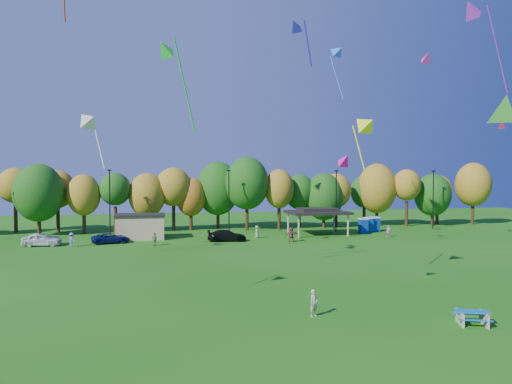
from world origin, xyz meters
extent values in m
plane|color=#19600F|center=(0.00, 0.00, 0.00)|extent=(160.00, 160.00, 0.00)
cylinder|color=black|center=(-28.03, 48.93, 2.06)|extent=(0.50, 0.50, 4.12)
ellipsoid|color=olive|center=(-28.03, 48.93, 6.86)|extent=(4.78, 4.78, 5.18)
cylinder|color=black|center=(-23.75, 44.20, 1.78)|extent=(0.50, 0.50, 3.56)
ellipsoid|color=#144C0F|center=(-23.75, 44.20, 5.94)|extent=(6.62, 6.62, 8.00)
cylinder|color=black|center=(-22.13, 48.25, 1.90)|extent=(0.50, 0.50, 3.79)
ellipsoid|color=olive|center=(-22.13, 48.25, 6.32)|extent=(4.94, 4.94, 5.58)
cylinder|color=black|center=(-18.02, 45.01, 1.67)|extent=(0.50, 0.50, 3.34)
ellipsoid|color=olive|center=(-18.02, 45.01, 5.56)|extent=(4.61, 4.61, 5.88)
cylinder|color=black|center=(-13.72, 44.85, 1.91)|extent=(0.50, 0.50, 3.82)
ellipsoid|color=#144C0F|center=(-13.72, 44.85, 6.36)|extent=(4.43, 4.43, 4.73)
cylinder|color=black|center=(-9.30, 45.50, 1.63)|extent=(0.50, 0.50, 3.25)
ellipsoid|color=olive|center=(-9.30, 45.50, 5.42)|extent=(5.33, 5.33, 6.53)
cylinder|color=black|center=(-5.45, 46.07, 1.98)|extent=(0.50, 0.50, 3.96)
ellipsoid|color=olive|center=(-5.45, 46.07, 6.61)|extent=(5.31, 5.31, 5.82)
cylinder|color=black|center=(-2.85, 46.34, 1.52)|extent=(0.50, 0.50, 3.05)
ellipsoid|color=#995914|center=(-2.85, 46.34, 5.08)|extent=(4.54, 4.54, 5.87)
cylinder|color=black|center=(1.42, 47.53, 1.89)|extent=(0.50, 0.50, 3.77)
ellipsoid|color=#144C0F|center=(1.42, 47.53, 6.29)|extent=(6.69, 6.69, 8.35)
cylinder|color=black|center=(5.46, 44.54, 2.14)|extent=(0.50, 0.50, 4.28)
ellipsoid|color=#144C0F|center=(5.46, 44.54, 7.14)|extent=(6.64, 6.64, 8.01)
cylinder|color=black|center=(10.41, 44.21, 1.88)|extent=(0.50, 0.50, 3.76)
ellipsoid|color=olive|center=(10.41, 44.21, 6.27)|extent=(4.49, 4.49, 6.02)
cylinder|color=black|center=(14.29, 46.25, 1.72)|extent=(0.50, 0.50, 3.43)
ellipsoid|color=#144C0F|center=(14.29, 46.25, 5.72)|extent=(4.77, 4.77, 5.63)
cylinder|color=black|center=(18.11, 45.40, 1.48)|extent=(0.50, 0.50, 2.95)
ellipsoid|color=#144C0F|center=(18.11, 45.40, 4.92)|extent=(6.14, 6.14, 7.54)
cylinder|color=black|center=(20.39, 45.86, 1.76)|extent=(0.50, 0.50, 3.52)
ellipsoid|color=olive|center=(20.39, 45.86, 5.87)|extent=(4.78, 4.78, 5.53)
cylinder|color=black|center=(26.06, 47.51, 1.69)|extent=(0.50, 0.50, 3.39)
ellipsoid|color=#144C0F|center=(26.06, 47.51, 5.64)|extent=(4.54, 4.54, 5.46)
cylinder|color=black|center=(27.70, 46.23, 1.86)|extent=(0.50, 0.50, 3.72)
ellipsoid|color=olive|center=(27.70, 46.23, 6.20)|extent=(6.32, 6.32, 8.24)
cylinder|color=black|center=(31.99, 44.27, 2.03)|extent=(0.50, 0.50, 4.06)
ellipsoid|color=olive|center=(31.99, 44.27, 6.77)|extent=(4.50, 4.50, 5.13)
cylinder|color=black|center=(37.07, 44.81, 1.53)|extent=(0.50, 0.50, 3.05)
ellipsoid|color=#144C0F|center=(37.07, 44.81, 5.09)|extent=(5.97, 5.97, 7.05)
cylinder|color=black|center=(38.98, 46.35, 1.78)|extent=(0.50, 0.50, 3.55)
ellipsoid|color=olive|center=(38.98, 46.35, 5.92)|extent=(4.60, 4.60, 4.99)
cylinder|color=black|center=(44.51, 44.51, 2.03)|extent=(0.50, 0.50, 4.07)
ellipsoid|color=olive|center=(44.51, 44.51, 6.78)|extent=(5.83, 5.83, 7.42)
cylinder|color=black|center=(-14.00, 40.00, 4.50)|extent=(0.16, 0.16, 9.00)
cube|color=black|center=(-14.00, 40.00, 9.00)|extent=(0.50, 0.25, 0.18)
cylinder|color=black|center=(2.00, 40.00, 4.50)|extent=(0.16, 0.16, 9.00)
cube|color=black|center=(2.00, 40.00, 9.00)|extent=(0.50, 0.25, 0.18)
cylinder|color=black|center=(18.00, 40.00, 4.50)|extent=(0.16, 0.16, 9.00)
cube|color=black|center=(18.00, 40.00, 9.00)|extent=(0.50, 0.25, 0.18)
cylinder|color=black|center=(34.00, 40.00, 4.50)|extent=(0.16, 0.16, 9.00)
cube|color=black|center=(34.00, 40.00, 9.00)|extent=(0.50, 0.25, 0.18)
cube|color=tan|center=(-10.00, 38.00, 1.50)|extent=(6.00, 4.00, 3.00)
cube|color=black|center=(-10.00, 38.00, 3.12)|extent=(6.30, 4.30, 0.25)
cylinder|color=tan|center=(10.50, 34.50, 1.50)|extent=(0.24, 0.24, 3.00)
cylinder|color=tan|center=(17.50, 34.50, 1.50)|extent=(0.24, 0.24, 3.00)
cylinder|color=tan|center=(10.50, 39.50, 1.50)|extent=(0.24, 0.24, 3.00)
cylinder|color=tan|center=(17.50, 39.50, 1.50)|extent=(0.24, 0.24, 3.00)
cube|color=black|center=(14.00, 37.00, 3.15)|extent=(8.20, 6.20, 0.35)
cube|color=black|center=(14.00, 37.00, 3.55)|extent=(5.00, 3.50, 0.45)
cube|color=#0B3295|center=(21.08, 37.35, 1.00)|extent=(1.10, 1.10, 2.00)
cube|color=silver|center=(21.08, 37.35, 2.09)|extent=(1.15, 1.15, 0.18)
cube|color=#0B3295|center=(22.38, 38.33, 1.00)|extent=(1.10, 1.10, 2.00)
cube|color=silver|center=(22.38, 38.33, 2.09)|extent=(1.15, 1.15, 0.18)
cube|color=#0B3295|center=(23.68, 38.80, 1.00)|extent=(1.10, 1.10, 2.00)
cube|color=silver|center=(23.68, 38.80, 2.09)|extent=(1.15, 1.15, 0.18)
cube|color=tan|center=(8.61, -1.10, 0.35)|extent=(0.62, 1.37, 0.70)
cube|color=tan|center=(9.80, -1.55, 0.35)|extent=(0.62, 1.37, 0.70)
cube|color=#136CAE|center=(9.20, -1.33, 0.73)|extent=(1.90, 1.31, 0.06)
cube|color=#136CAE|center=(8.99, -1.89, 0.43)|extent=(1.73, 0.86, 0.05)
cube|color=#136CAE|center=(9.42, -0.76, 0.43)|extent=(1.73, 0.86, 0.05)
imported|color=#C1B691|center=(1.14, 1.90, 0.79)|extent=(0.68, 0.58, 1.58)
imported|color=white|center=(-21.08, 34.09, 0.73)|extent=(4.41, 2.04, 1.46)
imported|color=gray|center=(-21.19, 34.60, 0.70)|extent=(4.50, 2.50, 1.40)
imported|color=#0D1753|center=(-13.43, 34.72, 0.63)|extent=(4.83, 2.92, 1.25)
imported|color=black|center=(0.73, 33.53, 0.71)|extent=(5.10, 2.54, 1.42)
imported|color=brown|center=(8.49, 31.22, 0.93)|extent=(1.80, 1.00, 1.85)
imported|color=tan|center=(5.04, 35.41, 0.84)|extent=(0.77, 0.95, 1.68)
imported|color=#5668BF|center=(-17.55, 32.71, 0.83)|extent=(1.15, 1.23, 1.66)
imported|color=#5A8954|center=(-8.16, 31.54, 0.79)|extent=(0.84, 0.98, 1.58)
imported|color=#C95F9D|center=(22.57, 32.76, 0.79)|extent=(0.69, 0.64, 1.59)
cone|color=#1BCF2C|center=(-7.12, 12.36, 17.87)|extent=(2.27, 2.31, 1.87)
cylinder|color=#1BCF2C|center=(-5.74, 10.77, 14.72)|extent=(1.71, 1.94, 6.61)
cone|color=#2860FF|center=(12.99, 28.52, 23.07)|extent=(2.48, 2.65, 2.16)
cylinder|color=#2860FF|center=(13.91, 30.07, 20.37)|extent=(1.18, 1.90, 5.67)
cone|color=#F41C4C|center=(30.13, 21.31, 14.01)|extent=(1.43, 1.49, 1.20)
cone|color=#F228B2|center=(19.87, 20.14, 20.64)|extent=(1.33, 1.73, 1.66)
cone|color=purple|center=(19.70, 12.97, 23.11)|extent=(2.70, 2.21, 2.39)
cylinder|color=purple|center=(22.06, 12.51, 19.51)|extent=(2.80, 0.64, 7.55)
cone|color=#B2B2B2|center=(-11.66, 3.98, 11.39)|extent=(1.86, 1.88, 1.53)
cylinder|color=#B2B2B2|center=(-11.06, 4.65, 10.04)|extent=(0.82, 0.90, 2.85)
cone|color=#50BC42|center=(16.72, 5.42, 13.24)|extent=(3.41, 3.79, 3.10)
cone|color=#E90C96|center=(3.95, 4.10, 9.25)|extent=(1.32, 1.50, 1.24)
cone|color=navy|center=(4.51, 16.67, 21.77)|extent=(2.03, 2.00, 1.65)
cylinder|color=navy|center=(5.41, 15.87, 19.97)|extent=(1.16, 1.05, 3.79)
cone|color=yellow|center=(7.30, 8.72, 12.12)|extent=(2.24, 2.53, 2.13)
cylinder|color=yellow|center=(7.84, 10.12, 9.87)|extent=(0.74, 1.72, 4.73)
camera|label=1|loc=(-7.72, -23.16, 8.21)|focal=32.00mm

